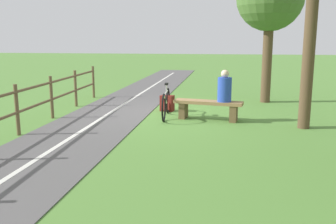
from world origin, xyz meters
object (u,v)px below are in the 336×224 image
at_px(bicycle, 166,103).
at_px(backpack, 167,103).
at_px(person_seated, 225,88).
at_px(bench, 208,107).

xyz_separation_m(bicycle, backpack, (0.10, -0.83, -0.15)).
distance_m(bicycle, backpack, 0.85).
xyz_separation_m(person_seated, bicycle, (1.49, -0.21, -0.45)).
distance_m(bench, person_seated, 0.63).
bearing_deg(bicycle, bench, 79.13).
height_order(bench, backpack, bench).
bearing_deg(backpack, bench, 141.05).
xyz_separation_m(person_seated, backpack, (1.59, -1.04, -0.60)).
xyz_separation_m(bench, person_seated, (-0.40, 0.07, 0.49)).
bearing_deg(person_seated, bench, 0.00).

